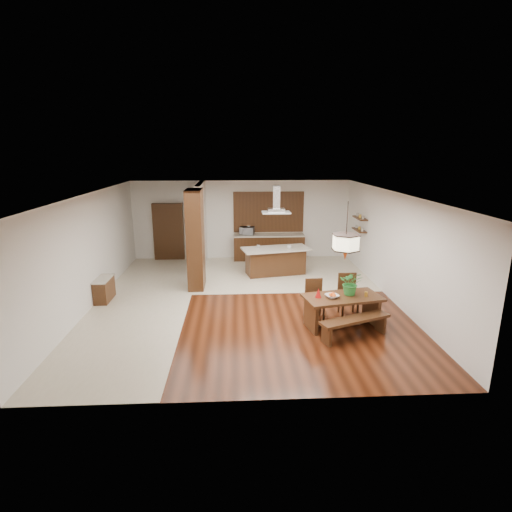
{
  "coord_description": "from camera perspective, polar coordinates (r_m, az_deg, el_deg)",
  "views": [
    {
      "loc": [
        -0.24,
        -10.2,
        3.97
      ],
      "look_at": [
        0.3,
        0.0,
        1.25
      ],
      "focal_mm": 28.0,
      "sensor_mm": 36.0,
      "label": 1
    }
  ],
  "objects": [
    {
      "name": "hallway_doorway",
      "position": [
        15.09,
        -12.37,
        3.4
      ],
      "size": [
        1.1,
        0.2,
        2.1
      ],
      "primitive_type": "cube",
      "color": "black",
      "rests_on": "ground"
    },
    {
      "name": "dining_bench",
      "position": [
        9.05,
        13.89,
        -9.93
      ],
      "size": [
        1.67,
        0.94,
        0.46
      ],
      "primitive_type": null,
      "rotation": [
        0.0,
        0.0,
        0.38
      ],
      "color": "black",
      "rests_on": "ground"
    },
    {
      "name": "napkin_cone",
      "position": [
        9.17,
        8.9,
        -5.23
      ],
      "size": [
        0.17,
        0.17,
        0.22
      ],
      "primitive_type": "cone",
      "rotation": [
        0.0,
        0.0,
        0.33
      ],
      "color": "#9E0D0B",
      "rests_on": "dining_table"
    },
    {
      "name": "dining_table",
      "position": [
        9.45,
        12.21,
        -6.73
      ],
      "size": [
        1.89,
        1.2,
        0.73
      ],
      "rotation": [
        0.0,
        0.0,
        0.2
      ],
      "color": "black",
      "rests_on": "ground"
    },
    {
      "name": "range_hood",
      "position": [
        12.7,
        2.91,
        8.09
      ],
      "size": [
        0.9,
        0.55,
        0.87
      ],
      "primitive_type": null,
      "color": "silver",
      "rests_on": "room_shell"
    },
    {
      "name": "gold_ornament",
      "position": [
        9.49,
        15.45,
        -5.26
      ],
      "size": [
        0.08,
        0.08,
        0.11
      ],
      "primitive_type": "cylinder",
      "rotation": [
        0.0,
        0.0,
        -0.07
      ],
      "color": "gold",
      "rests_on": "dining_table"
    },
    {
      "name": "kitchen_window",
      "position": [
        14.88,
        1.8,
        6.32
      ],
      "size": [
        2.6,
        0.08,
        1.5
      ],
      "primitive_type": "cube",
      "color": "brown",
      "rests_on": "room_shell"
    },
    {
      "name": "tile_kitchen",
      "position": [
        13.39,
        3.5,
        -2.35
      ],
      "size": [
        5.5,
        4.0,
        0.01
      ],
      "primitive_type": "cube",
      "color": "beige",
      "rests_on": "ground"
    },
    {
      "name": "foliage_plant",
      "position": [
        9.42,
        13.43,
        -3.77
      ],
      "size": [
        0.62,
        0.58,
        0.57
      ],
      "primitive_type": "imported",
      "rotation": [
        0.0,
        0.0,
        -0.3
      ],
      "color": "#28782E",
      "rests_on": "dining_table"
    },
    {
      "name": "dining_chair_right",
      "position": [
        10.09,
        13.1,
        -5.5
      ],
      "size": [
        0.46,
        0.46,
        1.03
      ],
      "primitive_type": null,
      "rotation": [
        0.0,
        0.0,
        0.01
      ],
      "color": "black",
      "rests_on": "ground"
    },
    {
      "name": "partition_stub",
      "position": [
        13.78,
        -7.83,
        4.23
      ],
      "size": [
        0.18,
        2.4,
        2.9
      ],
      "primitive_type": "cube",
      "color": "silver",
      "rests_on": "ground"
    },
    {
      "name": "hallway_console",
      "position": [
        11.59,
        -20.87,
        -4.49
      ],
      "size": [
        0.37,
        0.88,
        0.63
      ],
      "primitive_type": "cube",
      "color": "black",
      "rests_on": "ground"
    },
    {
      "name": "dining_chair_left",
      "position": [
        9.75,
        8.46,
        -6.22
      ],
      "size": [
        0.45,
        0.45,
        0.96
      ],
      "primitive_type": null,
      "rotation": [
        0.0,
        0.0,
        0.06
      ],
      "color": "black",
      "rests_on": "ground"
    },
    {
      "name": "shelf_upper",
      "position": [
        13.62,
        14.65,
        5.26
      ],
      "size": [
        0.26,
        0.9,
        0.04
      ],
      "primitive_type": "cube",
      "color": "black",
      "rests_on": "room_shell"
    },
    {
      "name": "rear_counter",
      "position": [
        14.87,
        1.84,
        1.31
      ],
      "size": [
        2.6,
        0.62,
        0.95
      ],
      "color": "black",
      "rests_on": "ground"
    },
    {
      "name": "partition_pier",
      "position": [
        11.73,
        -8.64,
        2.34
      ],
      "size": [
        0.45,
        1.0,
        2.9
      ],
      "primitive_type": "cube",
      "color": "black",
      "rests_on": "ground"
    },
    {
      "name": "pendant_lantern",
      "position": [
        8.97,
        12.8,
        3.46
      ],
      "size": [
        0.64,
        0.64,
        1.31
      ],
      "primitive_type": null,
      "color": "#F2EAB9",
      "rests_on": "room_shell"
    },
    {
      "name": "microwave",
      "position": [
        14.71,
        -1.31,
        3.62
      ],
      "size": [
        0.58,
        0.46,
        0.29
      ],
      "primitive_type": "imported",
      "rotation": [
        0.0,
        0.0,
        -0.22
      ],
      "color": "#BBBDC2",
      "rests_on": "rear_counter"
    },
    {
      "name": "kitchen_island",
      "position": [
        13.09,
        2.8,
        -0.68
      ],
      "size": [
        2.3,
        1.35,
        0.89
      ],
      "rotation": [
        0.0,
        0.0,
        0.2
      ],
      "color": "black",
      "rests_on": "ground"
    },
    {
      "name": "island_cup",
      "position": [
        12.92,
        4.76,
        1.3
      ],
      "size": [
        0.13,
        0.13,
        0.1
      ],
      "primitive_type": "imported",
      "rotation": [
        0.0,
        0.0,
        -0.01
      ],
      "color": "silver",
      "rests_on": "kitchen_island"
    },
    {
      "name": "room_shell",
      "position": [
        10.38,
        -1.66,
        4.31
      ],
      "size": [
        9.0,
        9.04,
        2.92
      ],
      "color": "black",
      "rests_on": "ground"
    },
    {
      "name": "tile_hallway",
      "position": [
        11.23,
        -15.84,
        -6.37
      ],
      "size": [
        2.5,
        9.0,
        0.01
      ],
      "primitive_type": "cube",
      "color": "beige",
      "rests_on": "ground"
    },
    {
      "name": "shelf_lower",
      "position": [
        13.68,
        14.54,
        3.61
      ],
      "size": [
        0.26,
        0.9,
        0.04
      ],
      "primitive_type": "cube",
      "color": "black",
      "rests_on": "room_shell"
    },
    {
      "name": "fruit_bowl",
      "position": [
        9.23,
        10.8,
        -5.65
      ],
      "size": [
        0.38,
        0.38,
        0.07
      ],
      "primitive_type": "imported",
      "rotation": [
        0.0,
        0.0,
        0.37
      ],
      "color": "beige",
      "rests_on": "dining_table"
    },
    {
      "name": "soffit_band",
      "position": [
        10.26,
        -1.69,
        8.84
      ],
      "size": [
        8.0,
        9.0,
        0.02
      ],
      "primitive_type": "cube",
      "color": "#381C0E",
      "rests_on": "room_shell"
    }
  ]
}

